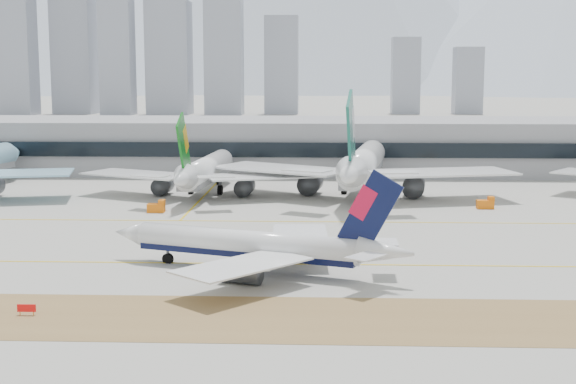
{
  "coord_description": "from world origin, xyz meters",
  "views": [
    {
      "loc": [
        3.57,
        -121.33,
        27.86
      ],
      "look_at": [
        -2.12,
        18.0,
        7.5
      ],
      "focal_mm": 50.0,
      "sensor_mm": 36.0,
      "label": 1
    }
  ],
  "objects_px": {
    "widebody_eva": "(204,172)",
    "terminal": "(309,145)",
    "taxiing_airliner": "(257,246)",
    "widebody_cathay": "(362,166)"
  },
  "relations": [
    {
      "from": "widebody_cathay",
      "to": "taxiing_airliner",
      "type": "bearing_deg",
      "value": 174.43
    },
    {
      "from": "widebody_eva",
      "to": "terminal",
      "type": "relative_size",
      "value": 0.21
    },
    {
      "from": "taxiing_airliner",
      "to": "widebody_cathay",
      "type": "distance_m",
      "value": 77.55
    },
    {
      "from": "widebody_eva",
      "to": "widebody_cathay",
      "type": "distance_m",
      "value": 37.03
    },
    {
      "from": "widebody_cathay",
      "to": "widebody_eva",
      "type": "bearing_deg",
      "value": 100.08
    },
    {
      "from": "widebody_eva",
      "to": "widebody_cathay",
      "type": "relative_size",
      "value": 0.82
    },
    {
      "from": "widebody_eva",
      "to": "terminal",
      "type": "xyz_separation_m",
      "value": [
        23.66,
        50.63,
        2.03
      ]
    },
    {
      "from": "taxiing_airliner",
      "to": "terminal",
      "type": "xyz_separation_m",
      "value": [
        5.46,
        124.77,
        3.71
      ]
    },
    {
      "from": "taxiing_airliner",
      "to": "widebody_eva",
      "type": "height_order",
      "value": "widebody_eva"
    },
    {
      "from": "taxiing_airliner",
      "to": "widebody_cathay",
      "type": "height_order",
      "value": "widebody_cathay"
    }
  ]
}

